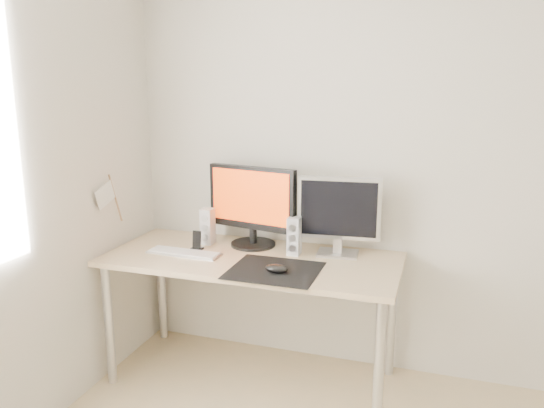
# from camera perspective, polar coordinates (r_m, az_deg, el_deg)

# --- Properties ---
(wall_back) EXTENTS (3.50, 0.00, 3.50)m
(wall_back) POSITION_cam_1_polar(r_m,az_deg,el_deg) (2.98, 17.39, 4.47)
(wall_back) COLOR silver
(wall_back) RESTS_ON ground
(mousepad) EXTENTS (0.45, 0.40, 0.00)m
(mousepad) POSITION_cam_1_polar(r_m,az_deg,el_deg) (2.70, 0.27, -7.16)
(mousepad) COLOR black
(mousepad) RESTS_ON desk
(mouse) EXTENTS (0.12, 0.07, 0.04)m
(mouse) POSITION_cam_1_polar(r_m,az_deg,el_deg) (2.66, 0.48, -6.95)
(mouse) COLOR black
(mouse) RESTS_ON mousepad
(desk) EXTENTS (1.60, 0.70, 0.73)m
(desk) POSITION_cam_1_polar(r_m,az_deg,el_deg) (2.93, -2.18, -7.13)
(desk) COLOR #D1B587
(desk) RESTS_ON ground
(main_monitor) EXTENTS (0.55, 0.31, 0.47)m
(main_monitor) POSITION_cam_1_polar(r_m,az_deg,el_deg) (3.03, -2.16, 0.08)
(main_monitor) COLOR black
(main_monitor) RESTS_ON desk
(second_monitor) EXTENTS (0.45, 0.18, 0.43)m
(second_monitor) POSITION_cam_1_polar(r_m,az_deg,el_deg) (2.89, 7.20, -0.91)
(second_monitor) COLOR silver
(second_monitor) RESTS_ON desk
(speaker_left) EXTENTS (0.07, 0.08, 0.21)m
(speaker_left) POSITION_cam_1_polar(r_m,az_deg,el_deg) (3.13, -6.94, -2.40)
(speaker_left) COLOR white
(speaker_left) RESTS_ON desk
(speaker_right) EXTENTS (0.07, 0.08, 0.21)m
(speaker_right) POSITION_cam_1_polar(r_m,az_deg,el_deg) (2.91, 2.40, -3.47)
(speaker_right) COLOR silver
(speaker_right) RESTS_ON desk
(keyboard) EXTENTS (0.42, 0.13, 0.02)m
(keyboard) POSITION_cam_1_polar(r_m,az_deg,el_deg) (2.99, -9.44, -5.20)
(keyboard) COLOR #B3B3B5
(keyboard) RESTS_ON desk
(phone_dock) EXTENTS (0.06, 0.05, 0.11)m
(phone_dock) POSITION_cam_1_polar(r_m,az_deg,el_deg) (3.05, -8.08, -4.29)
(phone_dock) COLOR black
(phone_dock) RESTS_ON desk
(pennant) EXTENTS (0.01, 0.23, 0.29)m
(pennant) POSITION_cam_1_polar(r_m,az_deg,el_deg) (3.07, -17.16, 0.86)
(pennant) COLOR #A57F54
(pennant) RESTS_ON wall_left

